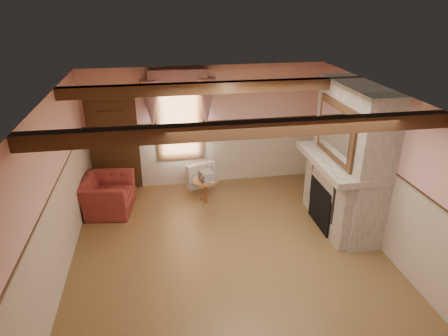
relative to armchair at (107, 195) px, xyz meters
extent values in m
cube|color=brown|center=(2.25, -1.91, -0.37)|extent=(5.50, 6.00, 0.01)
cube|color=silver|center=(2.25, -1.91, 2.43)|extent=(5.50, 6.00, 0.01)
cube|color=#DEA299|center=(2.25, 1.09, 1.03)|extent=(5.50, 0.02, 2.80)
cube|color=#DEA299|center=(2.25, -4.91, 1.03)|extent=(5.50, 0.02, 2.80)
cube|color=#DEA299|center=(-0.50, -1.91, 1.03)|extent=(0.02, 6.00, 2.80)
cube|color=#DEA299|center=(5.00, -1.91, 1.03)|extent=(0.02, 6.00, 2.80)
cube|color=black|center=(4.25, -1.31, 0.08)|extent=(0.20, 0.95, 0.90)
imported|color=maroon|center=(0.00, 0.00, 0.00)|extent=(1.14, 1.26, 0.74)
cylinder|color=brown|center=(2.09, -0.02, -0.09)|extent=(0.67, 0.67, 0.55)
cube|color=#B7AD8C|center=(2.12, -0.01, 0.28)|extent=(0.35, 0.39, 0.20)
cube|color=silver|center=(2.07, 0.79, -0.07)|extent=(0.72, 0.42, 0.60)
imported|color=brown|center=(4.49, -1.48, 1.10)|extent=(0.38, 0.38, 0.09)
cube|color=black|center=(4.49, -0.67, 1.15)|extent=(0.14, 0.24, 0.20)
cylinder|color=gold|center=(4.49, -0.65, 1.19)|extent=(0.11, 0.11, 0.28)
cylinder|color=maroon|center=(4.49, -2.12, 1.13)|extent=(0.06, 0.06, 0.16)
cylinder|color=yellow|center=(4.49, -1.71, 1.11)|extent=(0.06, 0.06, 0.12)
cube|color=gray|center=(4.67, -1.31, 1.03)|extent=(0.85, 2.00, 2.80)
cube|color=gray|center=(4.49, -1.31, 0.99)|extent=(1.05, 2.05, 0.12)
cube|color=silver|center=(4.31, -1.31, 1.60)|extent=(0.06, 1.44, 1.04)
cube|color=black|center=(0.15, 1.03, 0.68)|extent=(1.10, 0.10, 2.10)
cube|color=white|center=(1.65, 1.06, 1.28)|extent=(1.06, 0.08, 2.02)
cube|color=gray|center=(1.65, 0.97, 1.88)|extent=(1.30, 0.14, 1.40)
cube|color=black|center=(2.25, -3.11, 2.33)|extent=(5.50, 0.18, 0.20)
cube|color=black|center=(2.25, -0.71, 2.33)|extent=(5.50, 0.18, 0.20)
camera|label=1|loc=(1.17, -7.72, 3.90)|focal=32.00mm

